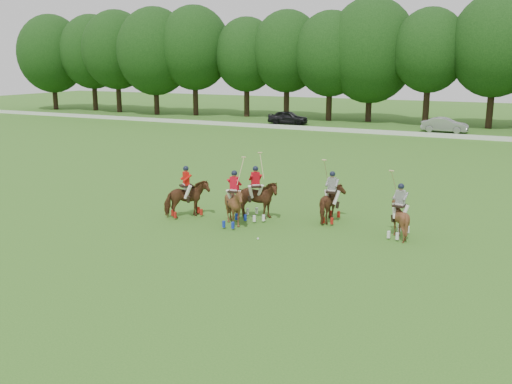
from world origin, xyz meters
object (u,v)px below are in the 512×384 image
at_px(car_mid, 445,125).
at_px(polo_red_b, 255,200).
at_px(polo_stripe_b, 399,218).
at_px(polo_ball, 258,239).
at_px(polo_red_a, 187,198).
at_px(car_left, 288,117).
at_px(polo_red_c, 235,206).
at_px(polo_stripe_a, 332,204).

relative_size(car_mid, polo_red_b, 1.51).
height_order(polo_stripe_b, polo_ball, polo_stripe_b).
distance_m(car_mid, polo_red_b, 37.99).
xyz_separation_m(polo_red_a, polo_red_b, (3.04, 1.09, 0.03)).
bearing_deg(car_left, polo_red_c, -168.26).
distance_m(polo_red_a, polo_red_c, 2.70).
relative_size(car_left, polo_ball, 50.93).
height_order(polo_red_b, polo_red_c, polo_red_c).
relative_size(polo_red_a, polo_stripe_a, 0.84).
relative_size(car_left, polo_stripe_a, 1.59).
height_order(car_mid, polo_ball, car_mid).
bearing_deg(car_mid, polo_red_b, 175.83).
distance_m(polo_red_b, polo_ball, 3.25).
height_order(car_mid, polo_red_b, polo_red_b).
bearing_deg(polo_stripe_a, car_left, 115.71).
xyz_separation_m(polo_red_a, polo_ball, (4.52, -1.68, -0.85)).
bearing_deg(car_left, polo_red_b, -167.14).
height_order(polo_red_a, polo_red_c, polo_red_c).
height_order(polo_red_a, polo_stripe_b, polo_stripe_b).
relative_size(polo_red_a, polo_ball, 26.99).
bearing_deg(polo_red_a, car_left, 106.27).
relative_size(polo_red_c, polo_stripe_b, 1.08).
bearing_deg(polo_stripe_a, polo_red_a, -160.98).
bearing_deg(polo_red_b, polo_red_a, -160.38).
bearing_deg(polo_ball, car_left, 111.35).
height_order(car_left, polo_stripe_b, polo_stripe_b).
bearing_deg(car_left, polo_stripe_a, -162.26).
bearing_deg(polo_red_b, polo_stripe_b, 1.18).
xyz_separation_m(car_mid, polo_red_b, (-2.94, -37.87, 0.17)).
bearing_deg(polo_red_a, polo_red_c, -6.01).
relative_size(car_left, polo_red_a, 1.89).
bearing_deg(polo_red_a, polo_stripe_b, 7.24).
bearing_deg(car_mid, polo_red_c, 175.46).
height_order(polo_red_c, polo_stripe_b, polo_red_c).
bearing_deg(polo_stripe_b, polo_stripe_a, 163.49).
bearing_deg(polo_red_c, polo_ball, -37.36).
distance_m(polo_red_b, polo_stripe_a, 3.47).
bearing_deg(polo_red_c, polo_red_b, 75.43).
bearing_deg(polo_red_b, polo_stripe_a, 18.47).
height_order(polo_red_b, polo_stripe_b, polo_red_b).
height_order(polo_red_b, polo_ball, polo_red_b).
relative_size(polo_red_c, polo_ball, 33.73).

